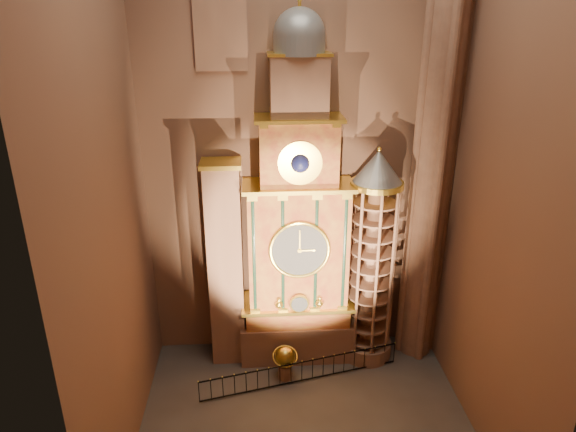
{
  "coord_description": "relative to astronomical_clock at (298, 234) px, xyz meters",
  "views": [
    {
      "loc": [
        -1.87,
        -16.71,
        16.32
      ],
      "look_at": [
        -0.58,
        3.0,
        8.36
      ],
      "focal_mm": 32.0,
      "sensor_mm": 36.0,
      "label": 1
    }
  ],
  "objects": [
    {
      "name": "stair_turret",
      "position": [
        3.5,
        -0.26,
        -1.41
      ],
      "size": [
        2.5,
        2.5,
        10.8
      ],
      "color": "#8C634C",
      "rests_on": "floor"
    },
    {
      "name": "iron_railing",
      "position": [
        0.05,
        -2.24,
        -6.07
      ],
      "size": [
        9.35,
        2.27,
        1.11
      ],
      "color": "black",
      "rests_on": "floor"
    },
    {
      "name": "wall_right",
      "position": [
        7.0,
        -4.96,
        4.32
      ],
      "size": [
        0.0,
        22.0,
        22.0
      ],
      "primitive_type": "plane",
      "rotation": [
        1.57,
        0.0,
        -1.57
      ],
      "color": "brown",
      "rests_on": "floor"
    },
    {
      "name": "wall_left",
      "position": [
        -7.0,
        -4.96,
        4.32
      ],
      "size": [
        0.0,
        22.0,
        22.0
      ],
      "primitive_type": "plane",
      "rotation": [
        1.57,
        0.0,
        1.57
      ],
      "color": "brown",
      "rests_on": "floor"
    },
    {
      "name": "portrait_tower",
      "position": [
        -3.4,
        0.02,
        -1.53
      ],
      "size": [
        1.8,
        1.6,
        10.2
      ],
      "color": "#8C634C",
      "rests_on": "floor"
    },
    {
      "name": "stained_glass_window",
      "position": [
        -3.2,
        0.95,
        9.82
      ],
      "size": [
        2.2,
        0.14,
        5.2
      ],
      "color": "navy",
      "rests_on": "wall_back"
    },
    {
      "name": "astronomical_clock",
      "position": [
        0.0,
        0.0,
        0.0
      ],
      "size": [
        5.6,
        2.41,
        16.7
      ],
      "color": "#8C634C",
      "rests_on": "floor"
    },
    {
      "name": "wall_back",
      "position": [
        0.0,
        1.04,
        4.32
      ],
      "size": [
        22.0,
        0.0,
        22.0
      ],
      "primitive_type": "plane",
      "rotation": [
        1.57,
        0.0,
        0.0
      ],
      "color": "brown",
      "rests_on": "floor"
    },
    {
      "name": "celestial_globe",
      "position": [
        -0.72,
        -1.89,
        -5.65
      ],
      "size": [
        1.19,
        1.12,
        1.72
      ],
      "color": "#8C634C",
      "rests_on": "floor"
    },
    {
      "name": "floor",
      "position": [
        0.0,
        -4.96,
        -6.68
      ],
      "size": [
        14.0,
        14.0,
        0.0
      ],
      "primitive_type": "plane",
      "color": "#383330",
      "rests_on": "ground"
    },
    {
      "name": "gothic_pier",
      "position": [
        6.1,
        0.04,
        4.32
      ],
      "size": [
        2.04,
        2.04,
        22.0
      ],
      "color": "#8C634C",
      "rests_on": "floor"
    }
  ]
}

